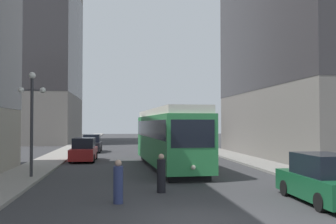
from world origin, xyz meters
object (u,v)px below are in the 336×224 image
object	(u,v)px
parked_car_left_mid	(84,150)
pedestrian_crossing_near	(161,174)
transit_bus	(176,132)
lamp_post_left_near	(32,108)
parked_car_left_near	(92,144)
parked_car_right_far	(323,180)
pedestrian_crossing_far	(118,183)
streetcar	(168,136)

from	to	relation	value
parked_car_left_mid	pedestrian_crossing_near	xyz separation A→B (m)	(4.46, -14.49, -0.07)
transit_bus	pedestrian_crossing_near	distance (m)	29.13
transit_bus	lamp_post_left_near	bearing A→B (deg)	-113.24
transit_bus	parked_car_left_near	distance (m)	10.54
parked_car_right_far	pedestrian_crossing_near	size ratio (longest dim) A/B	2.80
pedestrian_crossing_near	pedestrian_crossing_far	size ratio (longest dim) A/B	1.03
parked_car_left_near	pedestrian_crossing_far	bearing A→B (deg)	-83.66
parked_car_left_near	streetcar	bearing A→B (deg)	-67.92
transit_bus	lamp_post_left_near	xyz separation A→B (m)	(-11.39, -23.90, 1.83)
pedestrian_crossing_far	lamp_post_left_near	size ratio (longest dim) A/B	0.29
streetcar	parked_car_right_far	size ratio (longest dim) A/B	3.01
parked_car_left_near	transit_bus	bearing A→B (deg)	25.69
streetcar	parked_car_right_far	bearing A→B (deg)	-73.38
parked_car_right_far	lamp_post_left_near	xyz separation A→B (m)	(-12.08, 7.67, 2.94)
parked_car_left_near	parked_car_left_mid	xyz separation A→B (m)	(0.00, -9.73, -0.00)
parked_car_right_far	pedestrian_crossing_far	distance (m)	7.59
parked_car_right_far	transit_bus	bearing A→B (deg)	-87.46
lamp_post_left_near	transit_bus	bearing A→B (deg)	64.51
pedestrian_crossing_near	pedestrian_crossing_far	xyz separation A→B (m)	(-1.82, -2.03, -0.02)
parked_car_left_near	parked_car_left_mid	size ratio (longest dim) A/B	1.01
parked_car_right_far	parked_car_left_near	bearing A→B (deg)	-68.13
parked_car_left_near	lamp_post_left_near	distance (m)	19.76
parked_car_left_mid	pedestrian_crossing_near	distance (m)	15.16
lamp_post_left_near	streetcar	bearing A→B (deg)	28.88
pedestrian_crossing_near	lamp_post_left_near	xyz separation A→B (m)	(-6.36, 4.77, 3.01)
pedestrian_crossing_near	parked_car_left_near	bearing A→B (deg)	66.72
pedestrian_crossing_near	streetcar	bearing A→B (deg)	47.00
pedestrian_crossing_near	lamp_post_left_near	world-z (taller)	lamp_post_left_near
transit_bus	parked_car_left_mid	xyz separation A→B (m)	(-9.49, -14.18, -1.10)
pedestrian_crossing_far	parked_car_left_near	bearing A→B (deg)	109.90
parked_car_left_mid	pedestrian_crossing_far	bearing A→B (deg)	-79.85
pedestrian_crossing_far	lamp_post_left_near	xyz separation A→B (m)	(-4.54, 6.81, 3.03)
parked_car_left_mid	lamp_post_left_near	bearing A→B (deg)	-99.98
streetcar	parked_car_right_far	world-z (taller)	streetcar
parked_car_left_mid	parked_car_right_far	distance (m)	20.15
parked_car_right_far	pedestrian_crossing_near	world-z (taller)	parked_car_right_far
streetcar	transit_bus	world-z (taller)	streetcar
streetcar	parked_car_right_far	distance (m)	12.79
transit_bus	parked_car_left_near	size ratio (longest dim) A/B	2.73
streetcar	pedestrian_crossing_far	world-z (taller)	streetcar
transit_bus	parked_car_right_far	size ratio (longest dim) A/B	2.76
parked_car_left_near	pedestrian_crossing_far	world-z (taller)	parked_car_left_near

